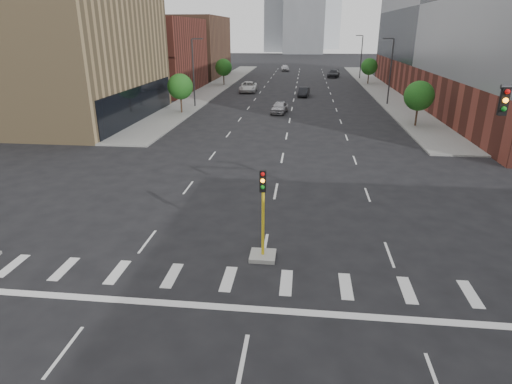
% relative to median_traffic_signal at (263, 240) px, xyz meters
% --- Properties ---
extents(sidewalk_left_far, '(5.00, 92.00, 0.15)m').
position_rel_median_traffic_signal_xyz_m(sidewalk_left_far, '(-15.00, 65.03, -0.90)').
color(sidewalk_left_far, gray).
rests_on(sidewalk_left_far, ground).
extents(sidewalk_right_far, '(5.00, 92.00, 0.15)m').
position_rel_median_traffic_signal_xyz_m(sidewalk_right_far, '(15.00, 65.03, -0.90)').
color(sidewalk_right_far, gray).
rests_on(sidewalk_right_far, ground).
extents(building_left_mid, '(20.00, 24.00, 14.00)m').
position_rel_median_traffic_signal_xyz_m(building_left_mid, '(-27.50, 31.03, 6.03)').
color(building_left_mid, '#9B8057').
rests_on(building_left_mid, ground).
extents(building_left_far_a, '(20.00, 22.00, 12.00)m').
position_rel_median_traffic_signal_xyz_m(building_left_far_a, '(-27.50, 57.03, 5.03)').
color(building_left_far_a, brown).
rests_on(building_left_far_a, ground).
extents(building_left_far_b, '(20.00, 24.00, 13.00)m').
position_rel_median_traffic_signal_xyz_m(building_left_far_b, '(-27.50, 83.03, 5.53)').
color(building_left_far_b, brown).
rests_on(building_left_far_b, ground).
extents(building_right_main, '(24.00, 70.00, 22.00)m').
position_rel_median_traffic_signal_xyz_m(building_right_main, '(29.50, 51.03, 10.03)').
color(building_right_main, brown).
rests_on(building_right_main, ground).
extents(tower_mid, '(18.00, 18.00, 44.00)m').
position_rel_median_traffic_signal_xyz_m(tower_mid, '(0.00, 191.03, 21.03)').
color(tower_mid, slate).
rests_on(tower_mid, ground).
extents(median_traffic_signal, '(1.20, 1.20, 4.40)m').
position_rel_median_traffic_signal_xyz_m(median_traffic_signal, '(0.00, 0.00, 0.00)').
color(median_traffic_signal, '#999993').
rests_on(median_traffic_signal, ground).
extents(streetlight_right_a, '(1.60, 0.22, 9.07)m').
position_rel_median_traffic_signal_xyz_m(streetlight_right_a, '(13.41, 46.03, 4.04)').
color(streetlight_right_a, '#2D2D30').
rests_on(streetlight_right_a, ground).
extents(streetlight_right_b, '(1.60, 0.22, 9.07)m').
position_rel_median_traffic_signal_xyz_m(streetlight_right_b, '(13.41, 81.03, 4.04)').
color(streetlight_right_b, '#2D2D30').
rests_on(streetlight_right_b, ground).
extents(streetlight_left, '(1.60, 0.22, 9.07)m').
position_rel_median_traffic_signal_xyz_m(streetlight_left, '(-13.41, 41.03, 4.04)').
color(streetlight_left, '#2D2D30').
rests_on(streetlight_left, ground).
extents(tree_left_near, '(3.20, 3.20, 4.85)m').
position_rel_median_traffic_signal_xyz_m(tree_left_near, '(-14.00, 36.03, 2.42)').
color(tree_left_near, '#382619').
rests_on(tree_left_near, ground).
extents(tree_left_far, '(3.20, 3.20, 4.85)m').
position_rel_median_traffic_signal_xyz_m(tree_left_far, '(-14.00, 66.03, 2.42)').
color(tree_left_far, '#382619').
rests_on(tree_left_far, ground).
extents(tree_right_near, '(3.20, 3.20, 4.85)m').
position_rel_median_traffic_signal_xyz_m(tree_right_near, '(14.00, 31.03, 2.42)').
color(tree_right_near, '#382619').
rests_on(tree_right_near, ground).
extents(tree_right_far, '(3.20, 3.20, 4.85)m').
position_rel_median_traffic_signal_xyz_m(tree_right_far, '(14.00, 71.03, 2.42)').
color(tree_right_far, '#382619').
rests_on(tree_right_far, ground).
extents(car_near_left, '(2.29, 4.60, 1.51)m').
position_rel_median_traffic_signal_xyz_m(car_near_left, '(-1.50, 37.80, -0.22)').
color(car_near_left, '#ACABAF').
rests_on(car_near_left, ground).
extents(car_mid_right, '(1.97, 4.49, 1.44)m').
position_rel_median_traffic_signal_xyz_m(car_mid_right, '(1.50, 52.97, -0.26)').
color(car_mid_right, black).
rests_on(car_mid_right, ground).
extents(car_far_left, '(3.14, 6.29, 1.71)m').
position_rel_median_traffic_signal_xyz_m(car_far_left, '(-8.12, 57.45, -0.12)').
color(car_far_left, silver).
rests_on(car_far_left, ground).
extents(car_deep_right, '(3.30, 6.09, 1.68)m').
position_rel_median_traffic_signal_xyz_m(car_deep_right, '(7.99, 84.09, -0.14)').
color(car_deep_right, '#212227').
rests_on(car_deep_right, ground).
extents(car_distant, '(2.48, 4.99, 1.64)m').
position_rel_median_traffic_signal_xyz_m(car_distant, '(-3.78, 98.76, -0.16)').
color(car_distant, silver).
rests_on(car_distant, ground).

